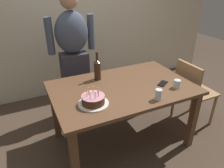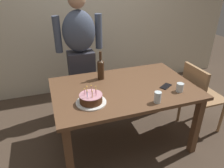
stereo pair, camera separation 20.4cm
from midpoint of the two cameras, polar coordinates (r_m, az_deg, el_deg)
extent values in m
plane|color=#47382B|center=(2.64, 0.27, -15.04)|extent=(10.00, 10.00, 0.00)
cube|color=beige|center=(3.45, -11.51, 18.85)|extent=(5.20, 0.10, 2.60)
cube|color=brown|center=(2.22, 0.31, -1.12)|extent=(1.50, 0.96, 0.03)
cube|color=brown|center=(1.97, -13.36, -20.07)|extent=(0.07, 0.07, 0.70)
cube|color=brown|center=(2.49, 19.10, -9.46)|extent=(0.07, 0.07, 0.70)
cube|color=brown|center=(2.60, -17.56, -7.41)|extent=(0.07, 0.07, 0.70)
cube|color=brown|center=(3.01, 8.63, -1.29)|extent=(0.07, 0.07, 0.70)
cylinder|color=white|center=(1.93, -8.18, -5.41)|extent=(0.28, 0.28, 0.01)
cylinder|color=#512D19|center=(1.90, -8.26, -4.37)|extent=(0.21, 0.21, 0.07)
cylinder|color=#D18E9E|center=(1.88, -8.34, -3.37)|extent=(0.21, 0.21, 0.01)
cylinder|color=#93B7DB|center=(1.83, -9.24, -3.29)|extent=(0.01, 0.01, 0.06)
sphere|color=#F9C64C|center=(1.81, -9.32, -2.32)|extent=(0.01, 0.01, 0.01)
cylinder|color=#EAB266|center=(1.83, -7.82, -3.27)|extent=(0.01, 0.01, 0.06)
sphere|color=#F9C64C|center=(1.81, -7.89, -2.30)|extent=(0.01, 0.01, 0.01)
cylinder|color=pink|center=(1.85, -6.86, -2.69)|extent=(0.01, 0.01, 0.06)
sphere|color=#F9C64C|center=(1.84, -6.93, -1.74)|extent=(0.01, 0.01, 0.01)
cylinder|color=pink|center=(1.89, -7.09, -2.03)|extent=(0.01, 0.01, 0.06)
sphere|color=#F9C64C|center=(1.88, -7.15, -1.08)|extent=(0.01, 0.01, 0.01)
cylinder|color=pink|center=(1.91, -8.27, -1.76)|extent=(0.01, 0.01, 0.06)
sphere|color=#F9C64C|center=(1.90, -8.34, -0.82)|extent=(0.01, 0.01, 0.01)
cylinder|color=#EAB266|center=(1.90, -9.55, -2.07)|extent=(0.01, 0.01, 0.06)
sphere|color=#F9C64C|center=(1.89, -9.63, -1.13)|extent=(0.01, 0.01, 0.01)
cylinder|color=pink|center=(1.87, -10.00, -2.74)|extent=(0.01, 0.01, 0.06)
sphere|color=#F9C64C|center=(1.85, -10.09, -1.79)|extent=(0.01, 0.01, 0.01)
cylinder|color=silver|center=(1.98, 9.77, -2.97)|extent=(0.07, 0.07, 0.11)
cylinder|color=silver|center=(2.24, 14.96, -0.04)|extent=(0.07, 0.07, 0.09)
cylinder|color=#382314|center=(2.33, -6.52, 3.51)|extent=(0.08, 0.08, 0.21)
cone|color=#382314|center=(2.29, -6.67, 6.17)|extent=(0.08, 0.08, 0.03)
cylinder|color=#382314|center=(2.27, -6.75, 7.56)|extent=(0.03, 0.03, 0.09)
cube|color=black|center=(2.30, 11.34, 0.07)|extent=(0.16, 0.14, 0.01)
cube|color=#33333D|center=(2.90, -11.79, -0.33)|extent=(0.34, 0.23, 0.92)
ellipsoid|color=#424C60|center=(2.65, -13.29, 13.58)|extent=(0.41, 0.27, 0.52)
sphere|color=tan|center=(2.59, -14.22, 21.52)|extent=(0.21, 0.21, 0.21)
cylinder|color=#424C60|center=(2.75, -7.98, 13.95)|extent=(0.09, 0.09, 0.44)
cylinder|color=#424C60|center=(2.65, -18.97, 12.24)|extent=(0.09, 0.09, 0.44)
cube|color=#A37A51|center=(2.86, 20.18, -1.97)|extent=(0.42, 0.42, 0.02)
cube|color=#A37A51|center=(2.64, 17.95, 1.13)|extent=(0.04, 0.40, 0.40)
cylinder|color=#A37A51|center=(3.00, 24.30, -6.65)|extent=(0.04, 0.04, 0.45)
cylinder|color=#A37A51|center=(3.19, 19.63, -3.55)|extent=(0.04, 0.04, 0.45)
cylinder|color=#A37A51|center=(2.76, 19.25, -8.71)|extent=(0.04, 0.04, 0.45)
cylinder|color=#A37A51|center=(2.97, 14.58, -5.18)|extent=(0.04, 0.04, 0.45)
camera|label=1|loc=(0.10, -92.86, -1.48)|focal=33.29mm
camera|label=2|loc=(0.10, 87.14, 1.48)|focal=33.29mm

